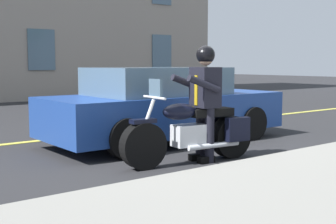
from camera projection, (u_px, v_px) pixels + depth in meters
name	position (u px, v px, depth m)	size (l,w,h in m)	color
ground_plane	(162.00, 148.00, 7.95)	(80.00, 80.00, 0.00)	#28282B
lane_center_stripe	(105.00, 134.00, 9.52)	(60.00, 0.16, 0.01)	#E5DB4C
motorcycle_main	(194.00, 133.00, 6.74)	(2.22, 0.76, 1.26)	black
rider_main	(204.00, 93.00, 6.77)	(0.67, 0.60, 1.74)	black
car_silver	(164.00, 105.00, 8.50)	(4.60, 1.92, 1.40)	navy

